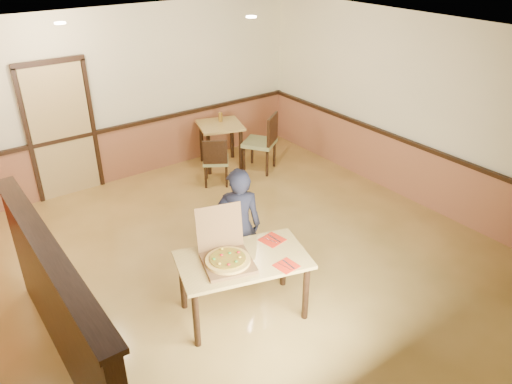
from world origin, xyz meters
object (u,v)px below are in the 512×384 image
(side_chair_left, at_px, (216,160))
(pizza_box, at_px, (226,256))
(main_table, at_px, (243,267))
(diner, at_px, (238,226))
(side_chair_right, at_px, (264,140))
(diner_chair, at_px, (235,240))
(side_table, at_px, (220,134))
(condiment, at_px, (220,117))

(side_chair_left, height_order, pizza_box, pizza_box)
(main_table, xyz_separation_m, diner, (0.31, 0.54, 0.12))
(side_chair_right, height_order, diner, diner)
(diner_chair, relative_size, side_chair_left, 1.03)
(diner, relative_size, pizza_box, 2.10)
(main_table, distance_m, pizza_box, 0.25)
(pizza_box, bearing_deg, side_chair_left, 76.85)
(diner_chair, height_order, side_chair_left, diner_chair)
(side_table, bearing_deg, pizza_box, -121.52)
(condiment, bearing_deg, diner, -119.11)
(side_chair_left, height_order, diner, diner)
(condiment, bearing_deg, pizza_box, -121.69)
(diner, bearing_deg, main_table, 88.97)
(side_table, xyz_separation_m, condiment, (0.08, 0.12, 0.26))
(main_table, bearing_deg, side_chair_left, 79.54)
(side_table, distance_m, condiment, 0.30)
(diner, height_order, condiment, diner)
(side_table, height_order, diner, diner)
(side_chair_right, bearing_deg, diner_chair, 11.53)
(diner_chair, xyz_separation_m, condiment, (1.65, 2.89, 0.40))
(pizza_box, height_order, condiment, pizza_box)
(side_table, bearing_deg, side_chair_left, -128.77)
(side_chair_right, bearing_deg, side_chair_left, -35.51)
(side_chair_left, bearing_deg, condiment, -95.60)
(main_table, distance_m, condiment, 4.10)
(side_chair_right, height_order, side_table, side_chair_right)
(diner, xyz_separation_m, condiment, (1.69, 3.03, 0.13))
(condiment, bearing_deg, side_table, -126.32)
(side_table, distance_m, diner, 3.33)
(diner_chair, distance_m, diner, 0.31)
(side_chair_right, distance_m, condiment, 0.89)
(main_table, distance_m, side_chair_left, 3.20)
(main_table, height_order, diner, diner)
(side_chair_right, bearing_deg, main_table, 14.84)
(diner_chair, xyz_separation_m, side_table, (1.57, 2.78, 0.14))
(main_table, relative_size, side_chair_right, 1.49)
(main_table, distance_m, side_table, 3.95)
(main_table, height_order, condiment, condiment)
(diner_chair, xyz_separation_m, pizza_box, (-0.52, -0.63, 0.33))
(pizza_box, bearing_deg, diner_chair, 66.83)
(diner_chair, bearing_deg, side_chair_right, 60.13)
(side_table, bearing_deg, diner_chair, -119.41)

